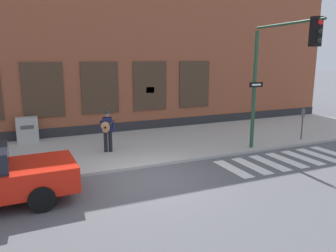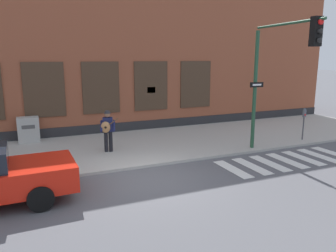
# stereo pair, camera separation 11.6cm
# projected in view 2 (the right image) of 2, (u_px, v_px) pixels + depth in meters

# --- Properties ---
(ground_plane) EXTENTS (160.00, 160.00, 0.00)m
(ground_plane) POSITION_uv_depth(u_px,v_px,m) (149.00, 180.00, 10.25)
(ground_plane) COLOR #56565B
(sidewalk) EXTENTS (28.00, 5.53, 0.10)m
(sidewalk) POSITION_uv_depth(u_px,v_px,m) (117.00, 148.00, 13.72)
(sidewalk) COLOR #ADAAA3
(sidewalk) RESTS_ON ground
(building_backdrop) EXTENTS (28.00, 4.06, 9.17)m
(building_backdrop) POSITION_uv_depth(u_px,v_px,m) (91.00, 41.00, 17.06)
(building_backdrop) COLOR brown
(building_backdrop) RESTS_ON ground
(crosswalk) EXTENTS (5.20, 1.90, 0.01)m
(crosswalk) POSITION_uv_depth(u_px,v_px,m) (287.00, 161.00, 12.16)
(crosswalk) COLOR silver
(crosswalk) RESTS_ON ground
(busker) EXTENTS (0.72, 0.64, 1.64)m
(busker) POSITION_uv_depth(u_px,v_px,m) (108.00, 129.00, 12.77)
(busker) COLOR black
(busker) RESTS_ON sidewalk
(traffic_light) EXTENTS (0.69, 3.46, 4.87)m
(traffic_light) POSITION_uv_depth(u_px,v_px,m) (278.00, 64.00, 11.64)
(traffic_light) COLOR #234C33
(traffic_light) RESTS_ON sidewalk
(parking_meter) EXTENTS (0.13, 0.11, 1.44)m
(parking_meter) POSITION_uv_depth(u_px,v_px,m) (304.00, 119.00, 14.67)
(parking_meter) COLOR #47474C
(parking_meter) RESTS_ON sidewalk
(utility_box) EXTENTS (0.89, 0.57, 1.11)m
(utility_box) POSITION_uv_depth(u_px,v_px,m) (29.00, 130.00, 14.38)
(utility_box) COLOR #ADADA8
(utility_box) RESTS_ON sidewalk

